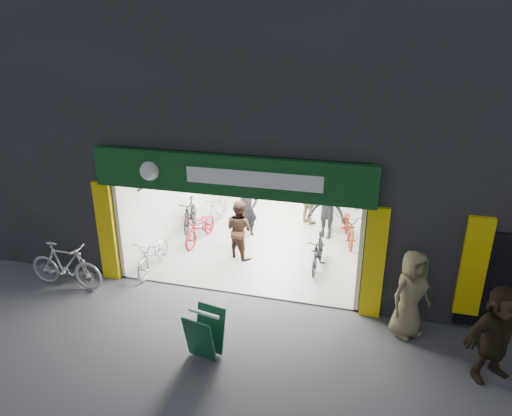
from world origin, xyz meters
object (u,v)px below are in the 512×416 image
at_px(bike_right_front, 318,252).
at_px(parked_bike, 66,265).
at_px(pedestrian_near, 411,294).
at_px(bike_left_front, 154,254).
at_px(sandwich_board, 205,333).

distance_m(bike_right_front, parked_bike, 6.41).
relative_size(bike_right_front, parked_bike, 0.80).
height_order(parked_bike, pedestrian_near, pedestrian_near).
bearing_deg(bike_right_front, pedestrian_near, -44.81).
height_order(bike_left_front, bike_right_front, same).
xyz_separation_m(parked_bike, pedestrian_near, (8.08, 0.22, 0.36)).
bearing_deg(pedestrian_near, sandwich_board, 162.90).
distance_m(bike_left_front, sandwich_board, 3.87).
relative_size(parked_bike, sandwich_board, 2.06).
height_order(bike_right_front, sandwich_board, sandwich_board).
distance_m(bike_right_front, pedestrian_near, 3.24).
bearing_deg(pedestrian_near, bike_left_front, 128.12).
relative_size(bike_left_front, bike_right_front, 1.14).
bearing_deg(bike_left_front, sandwich_board, -51.37).
height_order(bike_left_front, sandwich_board, sandwich_board).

